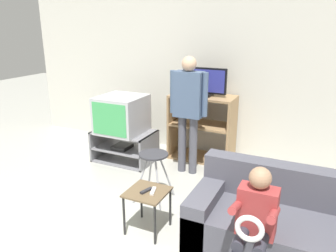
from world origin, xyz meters
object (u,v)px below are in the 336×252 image
(snack_table, at_px, (147,197))
(couch, at_px, (280,228))
(remote_control_black, at_px, (146,191))
(remote_control_white, at_px, (153,191))
(folding_stool, at_px, (154,162))
(person_seated_child, at_px, (255,220))
(television_flat, at_px, (204,83))
(person_standing_adult, at_px, (188,104))
(media_shelf, at_px, (202,127))
(tv_stand, at_px, (125,146))
(television_main, at_px, (122,114))

(snack_table, height_order, couch, couch)
(remote_control_black, distance_m, remote_control_white, 0.07)
(folding_stool, relative_size, remote_control_black, 4.08)
(couch, bearing_deg, person_seated_child, -108.12)
(folding_stool, relative_size, couch, 0.38)
(television_flat, distance_m, person_standing_adult, 0.57)
(media_shelf, bearing_deg, tv_stand, -150.57)
(folding_stool, height_order, snack_table, folding_stool)
(remote_control_white, height_order, couch, couch)
(television_main, bearing_deg, couch, -26.48)
(television_main, height_order, person_seated_child, television_main)
(television_flat, height_order, snack_table, television_flat)
(media_shelf, bearing_deg, television_main, -150.36)
(remote_control_black, height_order, person_standing_adult, person_standing_adult)
(television_main, xyz_separation_m, remote_control_white, (1.25, -1.38, -0.29))
(remote_control_white, bearing_deg, snack_table, 175.77)
(remote_control_white, bearing_deg, person_seated_child, -32.09)
(remote_control_white, xyz_separation_m, person_standing_adult, (-0.22, 1.43, 0.53))
(remote_control_white, bearing_deg, remote_control_black, -176.47)
(tv_stand, height_order, remote_control_black, tv_stand)
(tv_stand, xyz_separation_m, television_flat, (1.05, 0.56, 0.96))
(television_flat, relative_size, person_seated_child, 0.66)
(remote_control_black, height_order, couch, couch)
(media_shelf, bearing_deg, person_standing_adult, -91.03)
(snack_table, relative_size, remote_control_black, 3.04)
(media_shelf, distance_m, remote_control_black, 2.00)
(television_flat, bearing_deg, person_standing_adult, -93.56)
(folding_stool, xyz_separation_m, couch, (1.47, -0.38, -0.20))
(person_seated_child, bearing_deg, remote_control_white, 164.27)
(media_shelf, xyz_separation_m, remote_control_black, (0.15, -2.00, -0.06))
(folding_stool, bearing_deg, person_standing_adult, 85.43)
(tv_stand, relative_size, person_seated_child, 0.90)
(folding_stool, relative_size, remote_control_white, 4.08)
(tv_stand, bearing_deg, snack_table, -50.15)
(television_main, xyz_separation_m, couch, (2.43, -1.21, -0.46))
(television_main, xyz_separation_m, snack_table, (1.19, -1.39, -0.36))
(folding_stool, bearing_deg, media_shelf, 86.79)
(person_seated_child, bearing_deg, person_standing_adult, 125.95)
(folding_stool, bearing_deg, snack_table, -68.03)
(tv_stand, relative_size, media_shelf, 0.90)
(media_shelf, height_order, person_standing_adult, person_standing_adult)
(media_shelf, relative_size, couch, 0.64)
(tv_stand, height_order, person_standing_adult, person_standing_adult)
(remote_control_black, relative_size, person_seated_child, 0.15)
(folding_stool, relative_size, snack_table, 1.34)
(television_flat, distance_m, couch, 2.42)
(remote_control_black, xyz_separation_m, person_standing_adult, (-0.16, 1.45, 0.53))
(television_flat, xyz_separation_m, person_standing_adult, (-0.03, -0.53, -0.21))
(media_shelf, relative_size, person_seated_child, 1.01)
(television_main, height_order, media_shelf, television_main)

